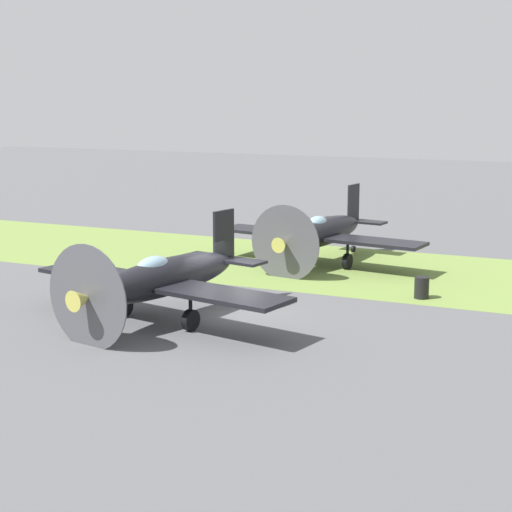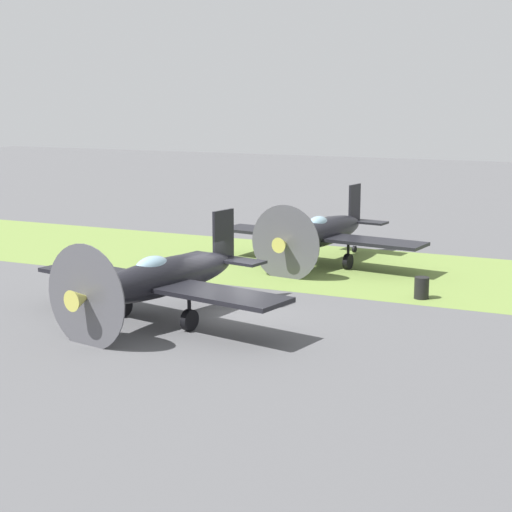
{
  "view_description": "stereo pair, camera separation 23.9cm",
  "coord_description": "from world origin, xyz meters",
  "px_view_note": "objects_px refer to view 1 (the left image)",
  "views": [
    {
      "loc": [
        -13.47,
        27.6,
        8.17
      ],
      "look_at": [
        0.83,
        -4.0,
        1.4
      ],
      "focal_mm": 57.64,
      "sensor_mm": 36.0,
      "label": 1
    },
    {
      "loc": [
        -13.69,
        27.5,
        8.17
      ],
      "look_at": [
        0.83,
        -4.0,
        1.4
      ],
      "focal_mm": 57.64,
      "sensor_mm": 36.0,
      "label": 2
    }
  ],
  "objects_px": {
    "airplane_lead": "(163,278)",
    "runway_marker_cone": "(111,270)",
    "airplane_wingman": "(322,232)",
    "fuel_drum": "(422,288)"
  },
  "relations": [
    {
      "from": "airplane_lead",
      "to": "runway_marker_cone",
      "type": "distance_m",
      "value": 8.88
    },
    {
      "from": "airplane_lead",
      "to": "runway_marker_cone",
      "type": "xyz_separation_m",
      "value": [
        6.39,
        -6.01,
        -1.41
      ]
    },
    {
      "from": "airplane_lead",
      "to": "airplane_wingman",
      "type": "bearing_deg",
      "value": -87.05
    },
    {
      "from": "airplane_lead",
      "to": "fuel_drum",
      "type": "relative_size",
      "value": 12.22
    },
    {
      "from": "runway_marker_cone",
      "to": "airplane_wingman",
      "type": "bearing_deg",
      "value": -142.54
    },
    {
      "from": "airplane_lead",
      "to": "airplane_wingman",
      "type": "height_order",
      "value": "airplane_lead"
    },
    {
      "from": "airplane_wingman",
      "to": "fuel_drum",
      "type": "relative_size",
      "value": 11.93
    },
    {
      "from": "fuel_drum",
      "to": "runway_marker_cone",
      "type": "distance_m",
      "value": 14.34
    },
    {
      "from": "airplane_wingman",
      "to": "runway_marker_cone",
      "type": "xyz_separation_m",
      "value": [
        8.15,
        6.24,
        -1.37
      ]
    },
    {
      "from": "runway_marker_cone",
      "to": "fuel_drum",
      "type": "bearing_deg",
      "value": -174.54
    }
  ]
}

